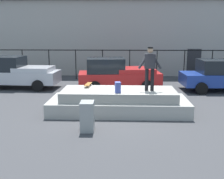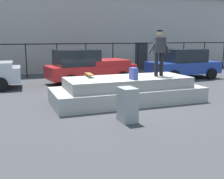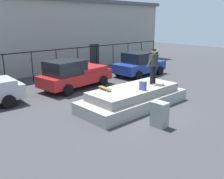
% 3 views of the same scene
% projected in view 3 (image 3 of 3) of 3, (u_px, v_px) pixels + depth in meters
% --- Properties ---
extents(ground_plane, '(60.00, 60.00, 0.00)m').
position_uv_depth(ground_plane, '(131.00, 108.00, 11.77)').
color(ground_plane, '#38383A').
extents(concrete_ledge, '(5.58, 2.27, 0.94)m').
position_uv_depth(concrete_ledge, '(134.00, 98.00, 11.95)').
color(concrete_ledge, '#9E9B93').
rests_on(concrete_ledge, ground_plane).
extents(skateboarder, '(0.94, 0.26, 1.72)m').
position_uv_depth(skateboarder, '(153.00, 64.00, 12.24)').
color(skateboarder, black).
rests_on(skateboarder, concrete_ledge).
extents(skateboard, '(0.27, 0.84, 0.12)m').
position_uv_depth(skateboard, '(105.00, 88.00, 11.34)').
color(skateboard, brown).
rests_on(skateboard, concrete_ledge).
extents(backpack, '(0.25, 0.31, 0.41)m').
position_uv_depth(backpack, '(143.00, 86.00, 11.34)').
color(backpack, '#3F4C99').
rests_on(backpack, concrete_ledge).
extents(car_red_pickup_mid, '(4.78, 2.47, 1.78)m').
position_uv_depth(car_red_pickup_mid, '(74.00, 74.00, 15.03)').
color(car_red_pickup_mid, '#B21E1E').
rests_on(car_red_pickup_mid, ground_plane).
extents(car_blue_sedan_far, '(4.19, 2.32, 1.72)m').
position_uv_depth(car_blue_sedan_far, '(139.00, 64.00, 18.62)').
color(car_blue_sedan_far, navy).
rests_on(car_blue_sedan_far, ground_plane).
extents(utility_box, '(0.45, 0.61, 0.99)m').
position_uv_depth(utility_box, '(160.00, 114.00, 9.67)').
color(utility_box, gray).
rests_on(utility_box, ground_plane).
extents(fence_row, '(24.06, 0.06, 2.03)m').
position_uv_depth(fence_row, '(45.00, 60.00, 17.18)').
color(fence_row, black).
rests_on(fence_row, ground_plane).
extents(warehouse_building, '(28.70, 8.45, 5.70)m').
position_uv_depth(warehouse_building, '(11.00, 34.00, 20.70)').
color(warehouse_building, gray).
rests_on(warehouse_building, ground_plane).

